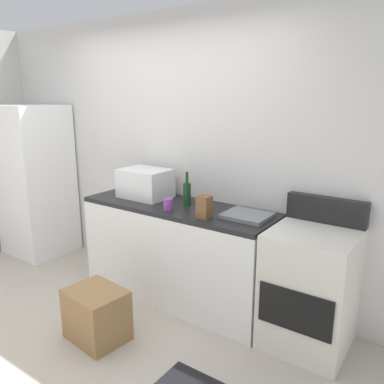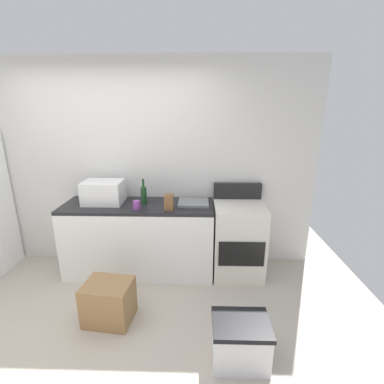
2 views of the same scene
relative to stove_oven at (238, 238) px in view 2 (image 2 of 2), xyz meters
name	(u,v)px [view 2 (image 2 of 2)]	position (x,y,z in m)	size (l,w,h in m)	color
ground_plane	(80,346)	(-1.52, -1.21, -0.47)	(6.00, 6.00, 0.00)	#B2A899
wall_back	(119,166)	(-1.52, 0.34, 0.83)	(5.00, 0.10, 2.60)	silver
kitchen_counter	(140,238)	(-1.22, -0.01, -0.02)	(1.80, 0.60, 0.90)	white
stove_oven	(238,238)	(0.00, 0.00, 0.00)	(0.60, 0.61, 1.10)	silver
microwave	(103,192)	(-1.64, 0.04, 0.57)	(0.46, 0.34, 0.27)	white
sink_basin	(193,203)	(-0.55, 0.03, 0.45)	(0.36, 0.32, 0.03)	slate
wine_bottle	(144,194)	(-1.15, 0.04, 0.54)	(0.07, 0.07, 0.30)	#193F1E
coffee_mug	(137,205)	(-1.19, -0.17, 0.48)	(0.08, 0.08, 0.10)	purple
knife_block	(169,202)	(-0.82, -0.18, 0.52)	(0.10, 0.10, 0.18)	brown
cardboard_box_medium	(109,302)	(-1.35, -0.88, -0.26)	(0.44, 0.35, 0.41)	olive
storage_bin	(240,341)	(-0.14, -1.31, -0.27)	(0.46, 0.36, 0.38)	silver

